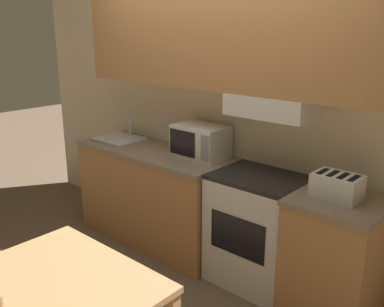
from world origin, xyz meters
name	(u,v)px	position (x,y,z in m)	size (l,w,h in m)	color
ground_plane	(227,248)	(0.00, 0.00, 0.00)	(16.00, 16.00, 0.00)	brown
wall_back	(227,78)	(0.01, -0.07, 1.57)	(5.22, 0.38, 2.55)	beige
lower_counter_main	(155,195)	(-0.64, -0.29, 0.45)	(1.57, 0.61, 0.89)	#B27A47
lower_counter_right_stub	(335,259)	(1.13, -0.29, 0.45)	(0.59, 0.61, 0.89)	#B27A47
stove_range	(257,230)	(0.49, -0.27, 0.45)	(0.68, 0.55, 0.89)	silver
microwave	(201,141)	(-0.17, -0.18, 1.03)	(0.45, 0.32, 0.27)	silver
toaster	(337,186)	(1.10, -0.31, 0.98)	(0.31, 0.22, 0.16)	silver
sink_basin	(119,138)	(-1.13, -0.29, 0.91)	(0.45, 0.39, 0.28)	#B7BABF
dining_table	(67,296)	(0.34, -1.87, 0.62)	(1.02, 0.70, 0.73)	tan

